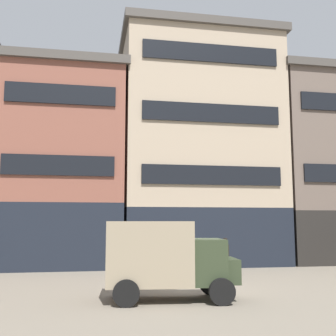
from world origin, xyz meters
TOP-DOWN VIEW (x-y plane):
  - ground_plane at (0.00, 0.00)m, footprint 120.00×120.00m
  - building_center_left at (-5.48, 10.64)m, footprint 7.56×7.30m
  - building_center_right at (3.10, 10.64)m, footprint 10.30×7.30m
  - building_far_right at (11.92, 10.64)m, footprint 8.03×7.30m
  - delivery_truck_near at (-1.15, -1.54)m, footprint 4.49×2.47m
  - pedestrian_officer at (2.89, 4.52)m, footprint 0.44×0.44m

SIDE VIEW (x-z plane):
  - ground_plane at x=0.00m, z-range 0.00..0.00m
  - pedestrian_officer at x=2.89m, z-range 0.08..1.88m
  - delivery_truck_near at x=-1.15m, z-range 0.11..2.73m
  - building_center_left at x=-5.48m, z-range 0.04..12.06m
  - building_far_right at x=11.92m, z-range 0.04..12.74m
  - building_center_right at x=3.10m, z-range 0.04..14.92m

